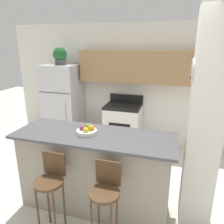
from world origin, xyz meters
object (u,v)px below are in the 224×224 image
object	(u,v)px
stove_range	(123,125)
bar_stool_right	(105,194)
bar_stool_left	(51,183)
refrigerator	(63,103)
trash_bin	(84,137)
fruit_bowl	(87,131)
potted_plant_on_fridge	(60,56)

from	to	relation	value
stove_range	bar_stool_right	xyz separation A→B (m)	(0.42, -2.48, 0.18)
bar_stool_left	bar_stool_right	distance (m)	0.65
bar_stool_left	bar_stool_right	xyz separation A→B (m)	(0.65, 0.00, 0.00)
refrigerator	trash_bin	bearing A→B (deg)	-21.38
fruit_bowl	potted_plant_on_fridge	bearing A→B (deg)	126.11
stove_range	trash_bin	xyz separation A→B (m)	(-0.79, -0.27, -0.27)
refrigerator	fruit_bowl	size ratio (longest dim) A/B	6.63
bar_stool_left	potted_plant_on_fridge	size ratio (longest dim) A/B	2.70
stove_range	potted_plant_on_fridge	size ratio (longest dim) A/B	2.97
bar_stool_left	trash_bin	bearing A→B (deg)	104.39
refrigerator	stove_range	world-z (taller)	refrigerator
bar_stool_right	potted_plant_on_fridge	size ratio (longest dim) A/B	2.70
potted_plant_on_fridge	trash_bin	size ratio (longest dim) A/B	0.95
refrigerator	bar_stool_left	world-z (taller)	refrigerator
refrigerator	trash_bin	distance (m)	0.92
bar_stool_right	potted_plant_on_fridge	xyz separation A→B (m)	(-1.81, 2.44, 1.25)
refrigerator	bar_stool_right	xyz separation A→B (m)	(1.81, -2.44, -0.21)
potted_plant_on_fridge	trash_bin	distance (m)	1.82
fruit_bowl	bar_stool_left	bearing A→B (deg)	-114.04
refrigerator	fruit_bowl	world-z (taller)	refrigerator
bar_stool_right	stove_range	bearing A→B (deg)	99.64
bar_stool_right	fruit_bowl	size ratio (longest dim) A/B	3.79
refrigerator	stove_range	size ratio (longest dim) A/B	1.59
fruit_bowl	trash_bin	bearing A→B (deg)	115.48
potted_plant_on_fridge	refrigerator	bearing A→B (deg)	-61.15
stove_range	bar_stool_right	size ratio (longest dim) A/B	1.10
potted_plant_on_fridge	trash_bin	bearing A→B (deg)	-21.38
stove_range	trash_bin	size ratio (longest dim) A/B	2.82
trash_bin	refrigerator	bearing A→B (deg)	158.62
stove_range	fruit_bowl	xyz separation A→B (m)	(0.01, -1.95, 0.64)
bar_stool_right	trash_bin	distance (m)	2.56
potted_plant_on_fridge	bar_stool_left	bearing A→B (deg)	-64.54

